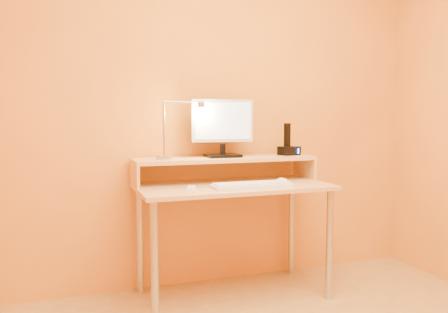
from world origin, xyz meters
name	(u,v)px	position (x,y,z in m)	size (l,w,h in m)	color
wall_back	(217,101)	(0.00, 1.50, 1.25)	(3.00, 0.04, 2.50)	orange
desk_leg_fl	(155,264)	(-0.55, 0.93, 0.35)	(0.04, 0.04, 0.69)	#B0B0B3
desk_leg_fr	(330,245)	(0.55, 0.93, 0.35)	(0.04, 0.04, 0.69)	#B0B0B3
desk_leg_bl	(140,240)	(-0.55, 1.43, 0.35)	(0.04, 0.04, 0.69)	#B0B0B3
desk_leg_br	(292,227)	(0.55, 1.43, 0.35)	(0.04, 0.04, 0.69)	#B0B0B3
desk_lower	(233,186)	(0.00, 1.18, 0.71)	(1.20, 0.60, 0.03)	tan
shelf_riser_left	(135,175)	(-0.59, 1.33, 0.79)	(0.02, 0.30, 0.14)	tan
shelf_riser_right	(304,168)	(0.59, 1.33, 0.79)	(0.02, 0.30, 0.14)	tan
desk_shelf	(225,159)	(0.00, 1.33, 0.87)	(1.20, 0.30, 0.03)	tan
monitor_foot	(223,156)	(-0.02, 1.33, 0.89)	(0.22, 0.16, 0.02)	black
monitor_neck	(223,149)	(-0.02, 1.33, 0.93)	(0.04, 0.04, 0.07)	black
monitor_panel	(222,121)	(-0.02, 1.34, 1.12)	(0.41, 0.04, 0.28)	silver
monitor_back	(221,121)	(-0.02, 1.36, 1.12)	(0.37, 0.01, 0.24)	black
monitor_screen	(223,121)	(-0.02, 1.32, 1.12)	(0.37, 0.00, 0.24)	silver
lamp_base	(164,157)	(-0.41, 1.30, 0.89)	(0.10, 0.10, 0.03)	#B0B0B3
lamp_post	(164,129)	(-0.41, 1.30, 1.07)	(0.01, 0.01, 0.33)	#B0B0B3
lamp_arm	(183,102)	(-0.29, 1.30, 1.24)	(0.01, 0.01, 0.24)	#B0B0B3
lamp_head	(201,105)	(-0.17, 1.30, 1.22)	(0.04, 0.04, 0.03)	#B0B0B3
lamp_bulb	(201,107)	(-0.17, 1.30, 1.20)	(0.03, 0.03, 0.00)	#FFEAC6
phone_dock	(289,151)	(0.47, 1.33, 0.91)	(0.13, 0.10, 0.06)	black
phone_handset	(287,135)	(0.45, 1.33, 1.02)	(0.04, 0.03, 0.16)	black
phone_led	(298,151)	(0.51, 1.28, 0.91)	(0.01, 0.00, 0.04)	#3679F6
keyboard	(252,186)	(0.06, 1.01, 0.73)	(0.48, 0.15, 0.02)	silver
mouse	(282,181)	(0.31, 1.12, 0.74)	(0.06, 0.10, 0.03)	white
remote_control	(191,190)	(-0.32, 1.02, 0.73)	(0.05, 0.17, 0.02)	silver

